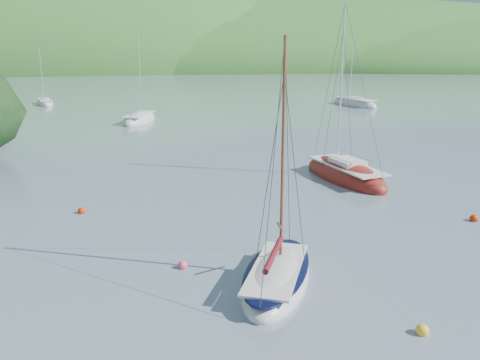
{
  "coord_description": "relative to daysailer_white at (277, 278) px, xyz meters",
  "views": [
    {
      "loc": [
        -2.36,
        -18.83,
        9.88
      ],
      "look_at": [
        -0.43,
        8.0,
        2.47
      ],
      "focal_mm": 40.0,
      "sensor_mm": 36.0,
      "label": 1
    }
  ],
  "objects": [
    {
      "name": "sloop_red",
      "position": [
        7.02,
        15.74,
        0.0
      ],
      "size": [
        5.66,
        9.23,
        12.91
      ],
      "rotation": [
        0.0,
        0.0,
        0.33
      ],
      "color": "maroon",
      "rests_on": "ground"
    },
    {
      "name": "mooring_buoys",
      "position": [
        1.72,
        3.18,
        -0.11
      ],
      "size": [
        22.07,
        14.17,
        0.47
      ],
      "color": "yellow",
      "rests_on": "ground"
    },
    {
      "name": "shoreline_hills",
      "position": [
        -10.22,
        171.48,
        -0.23
      ],
      "size": [
        690.0,
        135.0,
        56.0
      ],
      "color": "#2E6F2A",
      "rests_on": "ground"
    },
    {
      "name": "distant_sloop_a",
      "position": [
        -10.13,
        42.24,
        -0.05
      ],
      "size": [
        4.43,
        8.0,
        10.82
      ],
      "rotation": [
        0.0,
        0.0,
        -0.25
      ],
      "color": "silver",
      "rests_on": "ground"
    },
    {
      "name": "daysailer_white",
      "position": [
        0.0,
        0.0,
        0.0
      ],
      "size": [
        4.53,
        7.3,
        10.54
      ],
      "rotation": [
        0.0,
        0.0,
        -0.32
      ],
      "color": "silver",
      "rests_on": "ground"
    },
    {
      "name": "distant_sloop_b",
      "position": [
        18.68,
        54.57,
        -0.03
      ],
      "size": [
        6.25,
        9.0,
        12.16
      ],
      "rotation": [
        0.0,
        0.0,
        0.43
      ],
      "color": "silver",
      "rests_on": "ground"
    },
    {
      "name": "ground",
      "position": [
        -0.56,
        -0.94,
        -0.23
      ],
      "size": [
        700.0,
        700.0,
        0.0
      ],
      "primitive_type": "plane",
      "color": "slate",
      "rests_on": "ground"
    },
    {
      "name": "distant_sloop_c",
      "position": [
        -25.38,
        58.87,
        -0.07
      ],
      "size": [
        4.29,
        6.46,
        8.71
      ],
      "rotation": [
        0.0,
        0.0,
        0.39
      ],
      "color": "silver",
      "rests_on": "ground"
    }
  ]
}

